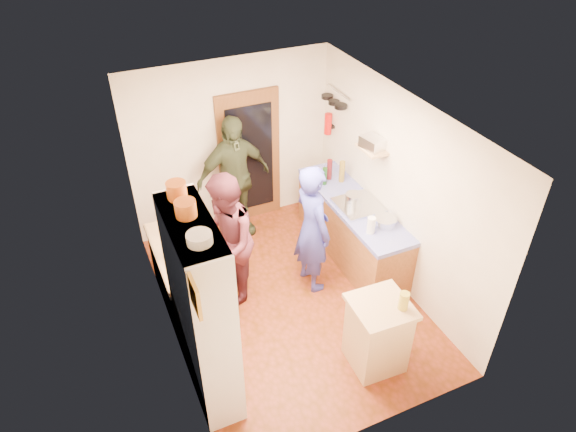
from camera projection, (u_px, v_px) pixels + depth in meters
floor at (288, 300)px, 6.74m from camera, size 3.00×4.00×0.02m
ceiling at (289, 116)px, 5.21m from camera, size 3.00×4.00×0.02m
wall_back at (232, 145)px, 7.46m from camera, size 3.00×0.02×2.60m
wall_front at (383, 343)px, 4.49m from camera, size 3.00×0.02×2.60m
wall_left at (160, 254)px, 5.47m from camera, size 0.02×4.00×2.60m
wall_right at (397, 191)px, 6.48m from camera, size 0.02×4.00×2.60m
door_frame at (250, 158)px, 7.66m from camera, size 0.95×0.06×2.10m
door_glass at (250, 159)px, 7.64m from camera, size 0.70×0.02×1.70m
hutch_body at (202, 311)px, 5.07m from camera, size 0.40×1.20×2.20m
hutch_top_shelf at (190, 223)px, 4.44m from camera, size 0.40×1.14×0.04m
plate_stack at (199, 238)px, 4.16m from camera, size 0.22×0.22×0.09m
orange_pot_a at (186, 209)px, 4.45m from camera, size 0.19×0.19×0.15m
orange_pot_b at (177, 190)px, 4.68m from camera, size 0.19×0.19×0.17m
left_counter_base at (186, 280)px, 6.42m from camera, size 0.60×1.40×0.85m
left_counter_top at (182, 252)px, 6.16m from camera, size 0.64×1.44×0.05m
toaster at (194, 264)px, 5.81m from camera, size 0.27×0.21×0.18m
kettle at (179, 250)px, 5.99m from camera, size 0.22×0.22×0.20m
orange_bowl at (185, 239)px, 6.24m from camera, size 0.25×0.25×0.09m
chopping_board at (174, 227)px, 6.50m from camera, size 0.36×0.31×0.02m
right_counter_base at (351, 230)px, 7.26m from camera, size 0.60×2.20×0.84m
right_counter_top at (353, 204)px, 7.00m from camera, size 0.62×2.22×0.06m
hob at (358, 205)px, 6.88m from camera, size 0.55×0.58×0.04m
pot_on_hob at (354, 199)px, 6.85m from camera, size 0.22×0.22×0.15m
bottle_a at (325, 176)px, 7.28m from camera, size 0.08×0.08×0.27m
bottle_b at (329, 169)px, 7.39m from camera, size 0.08×0.08×0.31m
bottle_c at (342, 171)px, 7.33m from camera, size 0.09×0.09×0.32m
paper_towel at (371, 225)px, 6.37m from camera, size 0.13×0.13×0.22m
mixing_bowl at (385, 222)px, 6.53m from camera, size 0.31×0.31×0.11m
island_base at (377, 336)px, 5.68m from camera, size 0.57×0.57×0.86m
island_top at (381, 307)px, 5.41m from camera, size 0.65×0.65×0.05m
cutting_board at (375, 304)px, 5.43m from camera, size 0.36×0.30×0.02m
oil_jar at (404, 301)px, 5.30m from camera, size 0.11×0.11×0.21m
pan_rail at (339, 92)px, 7.15m from camera, size 0.02×0.65×0.02m
pan_hang_a at (341, 106)px, 7.08m from camera, size 0.18×0.18×0.05m
pan_hang_b at (334, 102)px, 7.24m from camera, size 0.16×0.16×0.05m
pan_hang_c at (327, 97)px, 7.38m from camera, size 0.17×0.17×0.05m
wall_shelf at (372, 149)px, 6.53m from camera, size 0.26×0.42×0.03m
radio at (373, 143)px, 6.48m from camera, size 0.27×0.34×0.15m
ext_bracket at (332, 126)px, 7.64m from camera, size 0.06×0.10×0.04m
fire_extinguisher at (328, 124)px, 7.59m from camera, size 0.11×0.11×0.32m
picture_frame at (195, 297)px, 3.90m from camera, size 0.03×0.25×0.30m
person_hob at (316, 229)px, 6.49m from camera, size 0.48×0.69×1.80m
person_left at (229, 239)px, 6.30m from camera, size 0.92×1.05×1.83m
person_back at (235, 178)px, 7.37m from camera, size 1.18×0.60×1.92m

